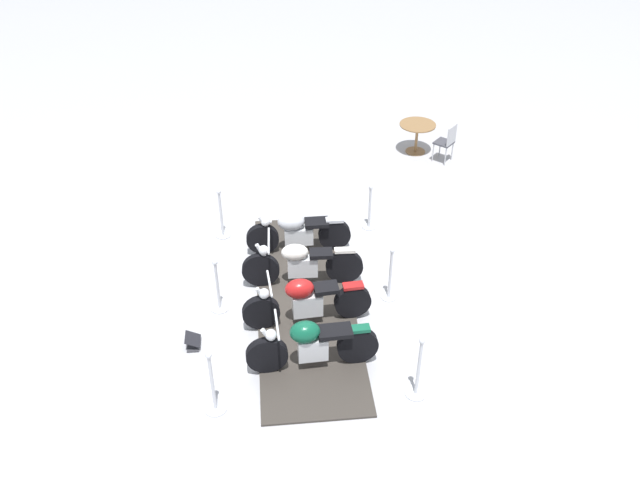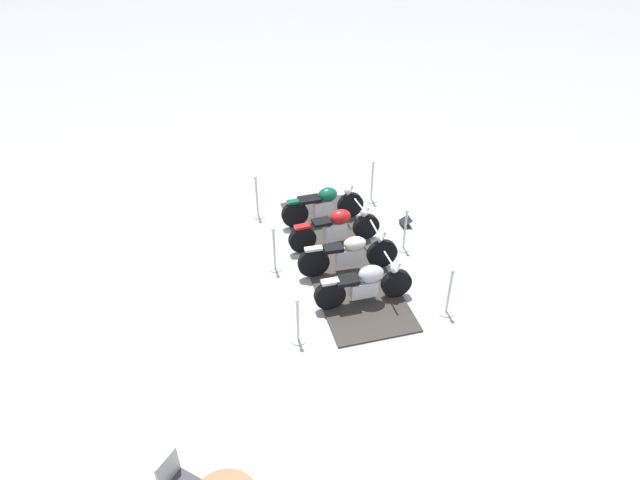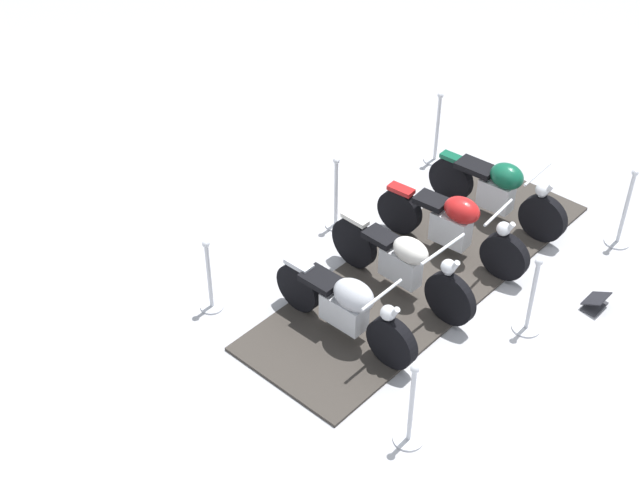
% 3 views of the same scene
% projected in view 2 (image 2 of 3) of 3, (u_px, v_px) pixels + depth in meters
% --- Properties ---
extents(ground_plane, '(80.00, 80.00, 0.00)m').
position_uv_depth(ground_plane, '(341.00, 258.00, 12.37)').
color(ground_plane, '#B2B2B7').
extents(display_platform, '(3.87, 5.51, 0.04)m').
position_uv_depth(display_platform, '(341.00, 258.00, 12.36)').
color(display_platform, '#38332D').
rests_on(display_platform, ground_plane).
extents(motorcycle_chrome, '(1.88, 1.06, 0.93)m').
position_uv_depth(motorcycle_chrome, '(365.00, 284.00, 10.87)').
color(motorcycle_chrome, black).
rests_on(motorcycle_chrome, display_platform).
extents(motorcycle_cream, '(2.05, 1.10, 1.00)m').
position_uv_depth(motorcycle_cream, '(350.00, 253.00, 11.68)').
color(motorcycle_cream, black).
rests_on(motorcycle_cream, display_platform).
extents(motorcycle_maroon, '(1.96, 1.25, 0.93)m').
position_uv_depth(motorcycle_maroon, '(336.00, 227.00, 12.51)').
color(motorcycle_maroon, black).
rests_on(motorcycle_maroon, display_platform).
extents(motorcycle_forest, '(1.88, 1.13, 0.96)m').
position_uv_depth(motorcycle_forest, '(324.00, 204.00, 13.32)').
color(motorcycle_forest, black).
rests_on(motorcycle_forest, display_platform).
extents(stanchion_left_front, '(0.28, 0.28, 1.02)m').
position_uv_depth(stanchion_left_front, '(298.00, 326.00, 10.06)').
color(stanchion_left_front, silver).
rests_on(stanchion_left_front, ground_plane).
extents(stanchion_right_front, '(0.32, 0.32, 1.09)m').
position_uv_depth(stanchion_right_front, '(448.00, 299.00, 10.70)').
color(stanchion_right_front, silver).
rests_on(stanchion_right_front, ground_plane).
extents(stanchion_right_mid, '(0.34, 0.34, 1.06)m').
position_uv_depth(stanchion_right_mid, '(404.00, 237.00, 12.50)').
color(stanchion_right_mid, silver).
rests_on(stanchion_right_mid, ground_plane).
extents(stanchion_left_mid, '(0.28, 0.28, 1.09)m').
position_uv_depth(stanchion_left_mid, '(275.00, 254.00, 11.83)').
color(stanchion_left_mid, silver).
rests_on(stanchion_left_mid, ground_plane).
extents(stanchion_right_rear, '(0.34, 0.34, 1.15)m').
position_uv_depth(stanchion_right_rear, '(372.00, 188.00, 14.27)').
color(stanchion_right_rear, silver).
rests_on(stanchion_right_rear, ground_plane).
extents(stanchion_left_rear, '(0.33, 0.33, 1.15)m').
position_uv_depth(stanchion_left_rear, '(257.00, 203.00, 13.63)').
color(stanchion_left_rear, silver).
rests_on(stanchion_left_rear, ground_plane).
extents(info_placard, '(0.36, 0.40, 0.21)m').
position_uv_depth(info_placard, '(405.00, 223.00, 13.44)').
color(info_placard, '#333338').
rests_on(info_placard, ground_plane).
extents(cafe_chair_near_table, '(0.50, 0.50, 0.97)m').
position_uv_depth(cafe_chair_near_table, '(176.00, 480.00, 7.36)').
color(cafe_chair_near_table, '#B7B7BC').
rests_on(cafe_chair_near_table, ground_plane).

